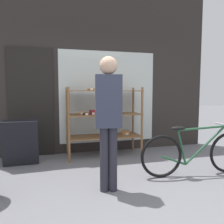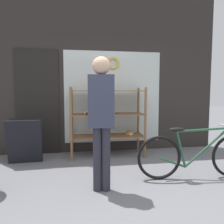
% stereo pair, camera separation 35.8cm
% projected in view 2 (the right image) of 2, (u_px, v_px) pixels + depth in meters
% --- Properties ---
extents(ground_plane, '(30.00, 30.00, 0.00)m').
position_uv_depth(ground_plane, '(128.00, 204.00, 2.45)').
color(ground_plane, slate).
extents(storefront_facade, '(4.88, 0.13, 3.43)m').
position_uv_depth(storefront_facade, '(101.00, 72.00, 4.57)').
color(storefront_facade, '#2D2826').
rests_on(storefront_facade, ground_plane).
extents(display_case, '(1.43, 0.54, 1.35)m').
position_uv_depth(display_case, '(107.00, 115.00, 4.26)').
color(display_case, brown).
rests_on(display_case, ground_plane).
extents(bicycle, '(1.74, 0.46, 0.77)m').
position_uv_depth(bicycle, '(196.00, 155.00, 3.16)').
color(bicycle, black).
rests_on(bicycle, ground_plane).
extents(sandwich_board, '(0.59, 0.40, 0.78)m').
position_uv_depth(sandwich_board, '(25.00, 141.00, 3.86)').
color(sandwich_board, black).
rests_on(sandwich_board, ground_plane).
extents(pedestrian, '(0.34, 0.22, 1.69)m').
position_uv_depth(pedestrian, '(101.00, 113.00, 2.71)').
color(pedestrian, '#282833').
rests_on(pedestrian, ground_plane).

